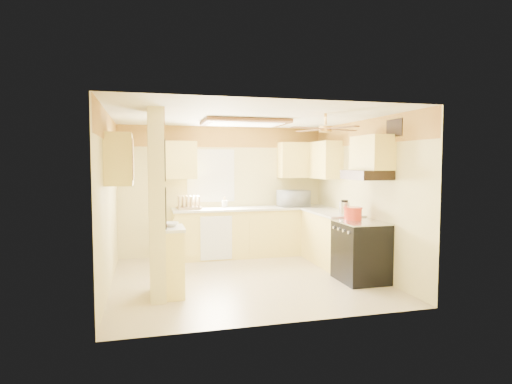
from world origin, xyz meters
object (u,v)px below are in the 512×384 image
object	(u,v)px
stove	(361,251)
microwave	(293,198)
dutch_oven	(353,213)
kettle	(344,208)
bowl	(170,224)

from	to	relation	value
stove	microwave	bearing A→B (deg)	99.00
dutch_oven	stove	bearing A→B (deg)	-82.90
microwave	dutch_oven	xyz separation A→B (m)	(0.31, -1.90, -0.08)
dutch_oven	kettle	world-z (taller)	kettle
bowl	microwave	bearing A→B (deg)	39.54
stove	kettle	bearing A→B (deg)	91.30
bowl	kettle	world-z (taller)	kettle
stove	kettle	xyz separation A→B (m)	(-0.01, 0.54, 0.60)
stove	bowl	distance (m)	2.89
stove	kettle	world-z (taller)	kettle
kettle	stove	bearing A→B (deg)	-88.70
microwave	dutch_oven	distance (m)	1.92
microwave	bowl	xyz separation A→B (m)	(-2.51, -2.07, -0.13)
stove	kettle	distance (m)	0.81
stove	microwave	world-z (taller)	microwave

